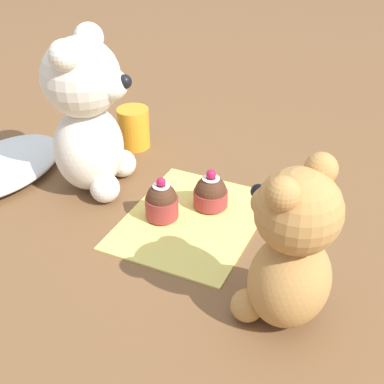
{
  "coord_description": "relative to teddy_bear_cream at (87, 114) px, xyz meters",
  "views": [
    {
      "loc": [
        -0.65,
        -0.3,
        0.52
      ],
      "look_at": [
        0.0,
        0.0,
        0.06
      ],
      "focal_mm": 50.0,
      "sensor_mm": 36.0,
      "label": 1
    }
  ],
  "objects": [
    {
      "name": "ground_plane",
      "position": [
        -0.03,
        -0.21,
        -0.14
      ],
      "size": [
        4.0,
        4.0,
        0.0
      ],
      "primitive_type": "plane",
      "color": "brown"
    },
    {
      "name": "knitted_placemat",
      "position": [
        -0.03,
        -0.21,
        -0.14
      ],
      "size": [
        0.27,
        0.21,
        0.01
      ],
      "primitive_type": "cube",
      "color": "#E0D166",
      "rests_on": "ground_plane"
    },
    {
      "name": "tulle_cloth",
      "position": [
        -0.04,
        0.17,
        -0.12
      ],
      "size": [
        0.26,
        0.17,
        0.04
      ],
      "primitive_type": "ellipsoid",
      "color": "white",
      "rests_on": "ground_plane"
    },
    {
      "name": "teddy_bear_cream",
      "position": [
        0.0,
        0.0,
        0.0
      ],
      "size": [
        0.15,
        0.16,
        0.28
      ],
      "rotation": [
        0.0,
        0.0,
        0.2
      ],
      "color": "silver",
      "rests_on": "ground_plane"
    },
    {
      "name": "teddy_bear_tan",
      "position": [
        -0.17,
        -0.4,
        -0.03
      ],
      "size": [
        0.14,
        0.13,
        0.23
      ],
      "rotation": [
        0.0,
        0.0,
        2.79
      ],
      "color": "#B78447",
      "rests_on": "ground_plane"
    },
    {
      "name": "cupcake_near_cream_bear",
      "position": [
        -0.04,
        -0.16,
        -0.11
      ],
      "size": [
        0.05,
        0.05,
        0.07
      ],
      "color": "#993333",
      "rests_on": "knitted_placemat"
    },
    {
      "name": "cupcake_near_tan_bear",
      "position": [
        0.02,
        -0.22,
        -0.11
      ],
      "size": [
        0.06,
        0.06,
        0.07
      ],
      "color": "#993333",
      "rests_on": "knitted_placemat"
    },
    {
      "name": "juice_glass",
      "position": [
        0.16,
        0.01,
        -0.1
      ],
      "size": [
        0.06,
        0.06,
        0.08
      ],
      "primitive_type": "cylinder",
      "color": "orange",
      "rests_on": "ground_plane"
    }
  ]
}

